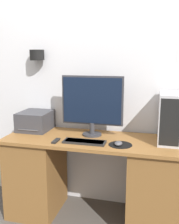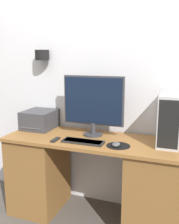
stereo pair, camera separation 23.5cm
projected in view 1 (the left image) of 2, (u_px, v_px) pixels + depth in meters
The scene contains 9 objects.
wall_back at pixel (101, 75), 2.61m from camera, with size 6.40×0.20×2.70m.
desk at pixel (92, 178), 2.48m from camera, with size 1.62×0.59×0.80m.
monitor at pixel (92, 103), 2.43m from camera, with size 0.58×0.18×0.56m.
keyboard at pixel (84, 142), 2.27m from camera, with size 0.37×0.13×0.02m.
mousepad at pixel (120, 145), 2.22m from camera, with size 0.20×0.20×0.00m.
mouse at pixel (118, 143), 2.20m from camera, with size 0.07×0.09×0.03m.
computer_tower at pixel (169, 118), 2.27m from camera, with size 0.18×0.39×0.43m.
printer at pixel (35, 121), 2.66m from camera, with size 0.30×0.34×0.19m.
remote_control at pixel (56, 141), 2.30m from camera, with size 0.04×0.13×0.02m.
Camera 1 is at (0.54, -1.94, 1.53)m, focal length 42.00 mm.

